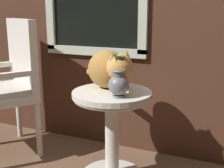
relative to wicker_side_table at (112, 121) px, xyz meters
name	(u,v)px	position (x,y,z in m)	size (l,w,h in m)	color
wicker_side_table	(112,121)	(0.00, 0.00, 0.00)	(0.52, 0.52, 0.63)	silver
wicker_chair	(6,82)	(-0.95, 0.05, 0.17)	(0.72, 0.72, 1.08)	silver
cat	(109,69)	(-0.05, 0.06, 0.34)	(0.49, 0.44, 0.28)	#AD7A3D
pewter_vase_with_ivy	(119,83)	(0.09, -0.10, 0.29)	(0.13, 0.13, 0.26)	slate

